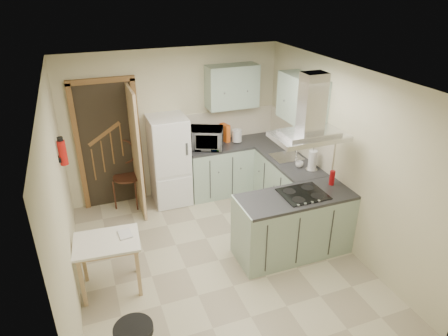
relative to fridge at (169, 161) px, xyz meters
name	(u,v)px	position (x,y,z in m)	size (l,w,h in m)	color
floor	(219,260)	(0.20, -1.80, -0.75)	(4.20, 4.20, 0.00)	#BCB492
ceiling	(217,77)	(0.20, -1.80, 1.75)	(4.20, 4.20, 0.00)	silver
back_wall	(175,125)	(0.20, 0.30, 0.50)	(3.60, 3.60, 0.00)	beige
left_wall	(62,206)	(-1.60, -1.80, 0.50)	(4.20, 4.20, 0.00)	beige
right_wall	(341,157)	(2.00, -1.80, 0.50)	(4.20, 4.20, 0.00)	beige
doorway	(109,145)	(-0.90, 0.27, 0.30)	(1.10, 0.12, 2.10)	brown
fridge	(169,161)	(0.00, 0.00, 0.00)	(0.60, 0.60, 1.50)	white
counter_back	(219,169)	(0.86, 0.00, -0.30)	(1.08, 0.60, 0.90)	#9EB2A0
counter_right	(280,178)	(1.70, -0.68, -0.30)	(0.60, 1.95, 0.90)	#9EB2A0
splashback	(229,124)	(1.16, 0.29, 0.40)	(1.68, 0.02, 0.50)	beige
wall_cabinet_back	(232,86)	(1.15, 0.12, 1.10)	(0.85, 0.35, 0.70)	#9EB2A0
wall_cabinet_right	(302,100)	(1.82, -0.95, 1.10)	(0.35, 0.90, 0.70)	#9EB2A0
peninsula	(294,224)	(1.22, -1.98, -0.30)	(1.55, 0.65, 0.90)	#9EB2A0
hob	(303,194)	(1.32, -1.98, 0.16)	(0.58, 0.50, 0.01)	black
extractor_hood	(309,136)	(1.32, -1.98, 0.97)	(0.90, 0.55, 0.10)	silver
sink	(287,157)	(1.70, -0.85, 0.16)	(0.45, 0.40, 0.01)	silver
fire_extinguisher	(63,153)	(-1.54, -0.90, 0.75)	(0.10, 0.10, 0.32)	#B2140F
drop_leaf_table	(110,265)	(-1.20, -1.83, -0.40)	(0.75, 0.56, 0.71)	tan
bentwood_chair	(127,177)	(-0.70, 0.14, -0.24)	(0.45, 0.45, 1.01)	#452817
microwave	(204,138)	(0.60, -0.02, 0.32)	(0.61, 0.41, 0.34)	black
kettle	(237,136)	(1.20, 0.01, 0.27)	(0.17, 0.17, 0.24)	silver
cereal_box	(225,133)	(1.03, 0.14, 0.30)	(0.08, 0.20, 0.30)	orange
soap_bottle	(285,141)	(1.89, -0.44, 0.23)	(0.08, 0.08, 0.17)	#AAA8B4
paper_towel	(312,160)	(1.83, -1.38, 0.31)	(0.12, 0.12, 0.31)	silver
cup	(299,164)	(1.70, -1.24, 0.20)	(0.11, 0.11, 0.09)	white
red_bottle	(332,178)	(1.83, -1.88, 0.25)	(0.07, 0.07, 0.20)	#A30D11
book	(118,233)	(-1.05, -1.79, 0.00)	(0.15, 0.20, 0.09)	#A73748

